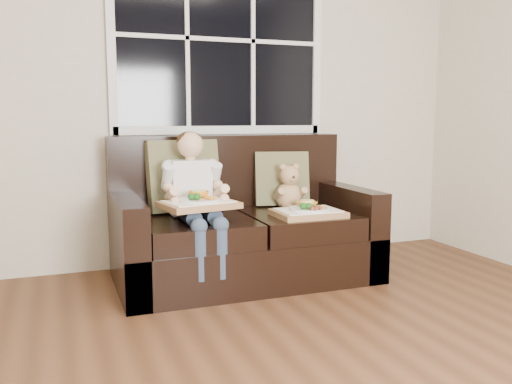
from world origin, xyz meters
name	(u,v)px	position (x,y,z in m)	size (l,w,h in m)	color
window_back	(220,40)	(0.30, 2.48, 1.65)	(1.62, 0.04, 1.37)	black
loveseat	(241,232)	(0.30, 2.02, 0.31)	(1.70, 0.92, 0.96)	black
pillow_left	(183,176)	(-0.07, 2.17, 0.69)	(0.50, 0.25, 0.50)	#6E6844
pillow_right	(282,179)	(0.66, 2.17, 0.64)	(0.42, 0.26, 0.40)	#6E6844
child	(194,189)	(-0.06, 1.90, 0.64)	(0.37, 0.59, 0.85)	silver
teddy_bear	(289,190)	(0.65, 2.02, 0.58)	(0.19, 0.25, 0.33)	tan
tray_left	(199,203)	(-0.07, 1.74, 0.58)	(0.49, 0.41, 0.10)	#A27649
tray_right	(308,211)	(0.65, 1.72, 0.48)	(0.44, 0.33, 0.10)	#A27649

